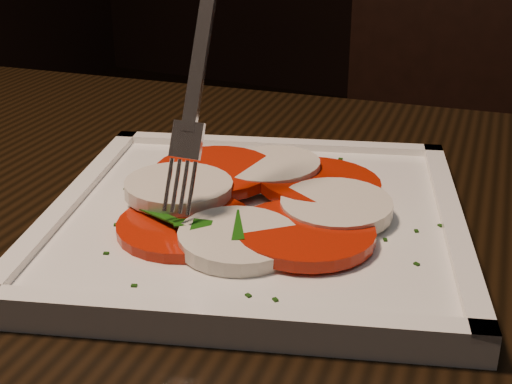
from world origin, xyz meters
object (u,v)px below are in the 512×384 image
Objects in this scene: chair at (445,162)px; fork at (206,60)px; table at (111,350)px; plate at (256,221)px.

chair is 5.20× the size of fork.
chair is 0.85m from fork.
table is 1.39× the size of chair.
chair is 0.80m from plate.
plate is at bearing -89.67° from chair.
fork is at bearing -160.60° from plate.
fork reaches higher than plate.
plate is (0.02, -0.77, 0.22)m from chair.
table is 4.51× the size of plate.
chair is at bearing 84.26° from fork.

